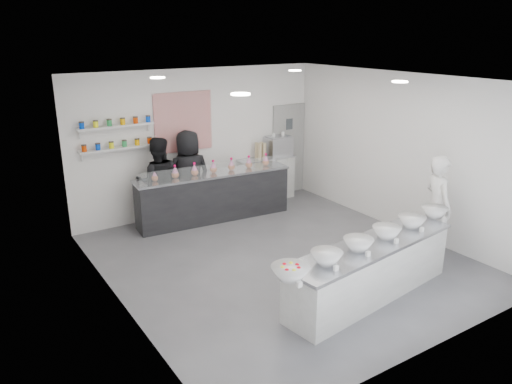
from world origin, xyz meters
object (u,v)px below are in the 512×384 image
Objects in this scene: prep_counter at (370,270)px; staff_left at (158,182)px; espresso_machine at (278,146)px; espresso_ledge at (266,179)px; back_bar at (214,196)px; staff_right at (189,176)px; woman_prep at (437,207)px.

prep_counter is 1.71× the size of staff_left.
espresso_ledge is at bearing 180.00° from espresso_machine.
back_bar is (-0.41, 3.98, 0.08)m from prep_counter.
back_bar is 1.73× the size of staff_right.
staff_right is (-2.32, -0.18, -0.28)m from espresso_machine.
espresso_machine is 2.35m from staff_right.
prep_counter is 4.00m from back_bar.
staff_left is at bearing 169.30° from back_bar.
back_bar is 2.40× the size of espresso_ledge.
staff_right is (-2.75, 3.85, 0.04)m from woman_prep.
staff_left reaches higher than espresso_machine.
woman_prep is 5.14m from staff_left.
woman_prep reaches higher than espresso_ledge.
prep_counter is 4.77m from espresso_machine.
back_bar is 4.28m from woman_prep.
back_bar is 5.58× the size of espresso_machine.
espresso_machine is at bearing -168.62° from staff_right.
staff_left reaches higher than woman_prep.
prep_counter is at bearing 107.65° from staff_right.
back_bar is 1.79× the size of staff_left.
prep_counter is 1.73× the size of woman_prep.
staff_left is (-1.47, 4.27, 0.48)m from prep_counter.
espresso_machine is at bearing -154.90° from staff_left.
back_bar is at bearing 150.79° from staff_right.
espresso_ledge is 2.70m from staff_left.
espresso_ledge is at bearing 67.37° from prep_counter.
staff_right is (0.66, 0.00, 0.03)m from staff_left.
staff_left is (-2.66, -0.18, 0.40)m from espresso_ledge.
espresso_machine is (1.92, 0.47, 0.71)m from back_bar.
staff_left is at bearing -176.13° from espresso_ledge.
espresso_machine is at bearing 0.00° from espresso_ledge.
back_bar is 2.11m from espresso_machine.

